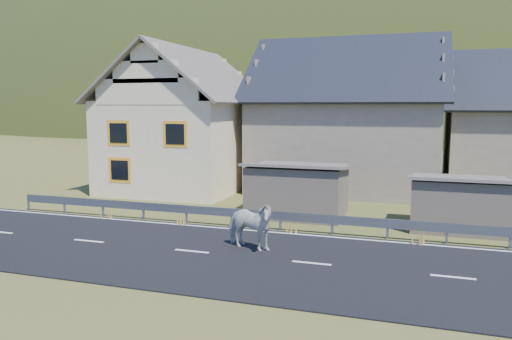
% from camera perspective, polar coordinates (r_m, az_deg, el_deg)
% --- Properties ---
extents(ground, '(160.00, 160.00, 0.00)m').
position_cam_1_polar(ground, '(15.49, 6.38, -10.68)').
color(ground, '#3B4B1C').
rests_on(ground, ground).
extents(road, '(60.00, 7.00, 0.04)m').
position_cam_1_polar(road, '(15.49, 6.38, -10.61)').
color(road, black).
rests_on(road, ground).
extents(lane_markings, '(60.00, 6.60, 0.01)m').
position_cam_1_polar(lane_markings, '(15.48, 6.38, -10.52)').
color(lane_markings, silver).
rests_on(lane_markings, road).
extents(guardrail, '(28.10, 0.09, 0.75)m').
position_cam_1_polar(guardrail, '(18.84, 8.71, -5.68)').
color(guardrail, '#93969B').
rests_on(guardrail, ground).
extents(shed_left, '(4.30, 3.30, 2.40)m').
position_cam_1_polar(shed_left, '(21.83, 4.78, -2.38)').
color(shed_left, '#706454').
rests_on(shed_left, ground).
extents(shed_right, '(3.80, 2.90, 2.20)m').
position_cam_1_polar(shed_right, '(20.84, 22.13, -3.65)').
color(shed_right, '#706454').
rests_on(shed_right, ground).
extents(house_cream, '(7.80, 9.80, 8.30)m').
position_cam_1_polar(house_cream, '(29.44, -8.02, 6.47)').
color(house_cream, '#FFEBB8').
rests_on(house_cream, ground).
extents(house_stone_a, '(10.80, 9.80, 8.90)m').
position_cam_1_polar(house_stone_a, '(29.70, 10.58, 6.96)').
color(house_stone_a, gray).
rests_on(house_stone_a, ground).
extents(mountain, '(440.00, 280.00, 260.00)m').
position_cam_1_polar(mountain, '(196.02, 18.59, -0.25)').
color(mountain, '#25330D').
rests_on(mountain, ground).
extents(conifer_patch, '(76.00, 50.00, 28.00)m').
position_cam_1_polar(conifer_patch, '(137.27, -6.90, 7.85)').
color(conifer_patch, black).
rests_on(conifer_patch, ground).
extents(horse, '(1.40, 2.13, 1.65)m').
position_cam_1_polar(horse, '(16.58, -0.79, -6.31)').
color(horse, beige).
rests_on(horse, road).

